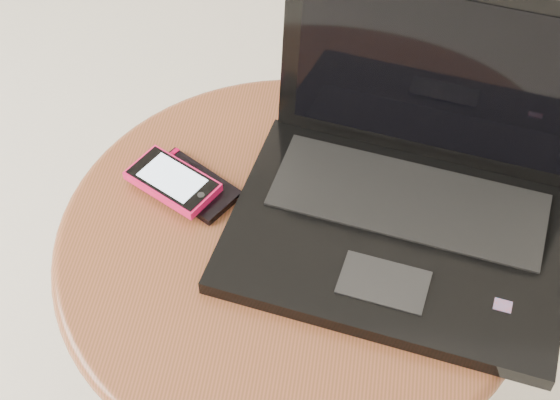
# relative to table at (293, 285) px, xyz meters

# --- Properties ---
(table) EXTENTS (0.56, 0.56, 0.45)m
(table) POSITION_rel_table_xyz_m (0.00, 0.00, 0.00)
(table) COLOR #612C15
(table) RESTS_ON ground
(laptop) EXTENTS (0.42, 0.37, 0.25)m
(laptop) POSITION_rel_table_xyz_m (0.13, 0.05, 0.14)
(laptop) COLOR black
(laptop) RESTS_ON table
(phone_black) EXTENTS (0.13, 0.11, 0.01)m
(phone_black) POSITION_rel_table_xyz_m (-0.13, 0.06, 0.10)
(phone_black) COLOR black
(phone_black) RESTS_ON table
(phone_pink) EXTENTS (0.12, 0.10, 0.01)m
(phone_pink) POSITION_rel_table_xyz_m (-0.15, 0.05, 0.11)
(phone_pink) COLOR #DE124F
(phone_pink) RESTS_ON phone_black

